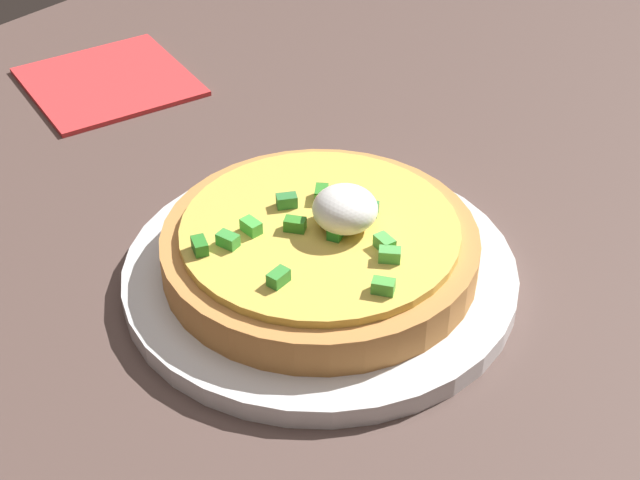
% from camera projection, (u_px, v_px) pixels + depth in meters
% --- Properties ---
extents(dining_table, '(1.22, 0.82, 0.03)m').
position_uv_depth(dining_table, '(197.00, 282.00, 0.64)').
color(dining_table, '#513D37').
rests_on(dining_table, ground).
extents(plate, '(0.25, 0.25, 0.01)m').
position_uv_depth(plate, '(320.00, 274.00, 0.62)').
color(plate, silver).
rests_on(plate, dining_table).
extents(pizza, '(0.20, 0.20, 0.06)m').
position_uv_depth(pizza, '(321.00, 246.00, 0.60)').
color(pizza, '#C28142').
rests_on(pizza, plate).
extents(napkin, '(0.16, 0.16, 0.00)m').
position_uv_depth(napkin, '(109.00, 82.00, 0.83)').
color(napkin, red).
rests_on(napkin, dining_table).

